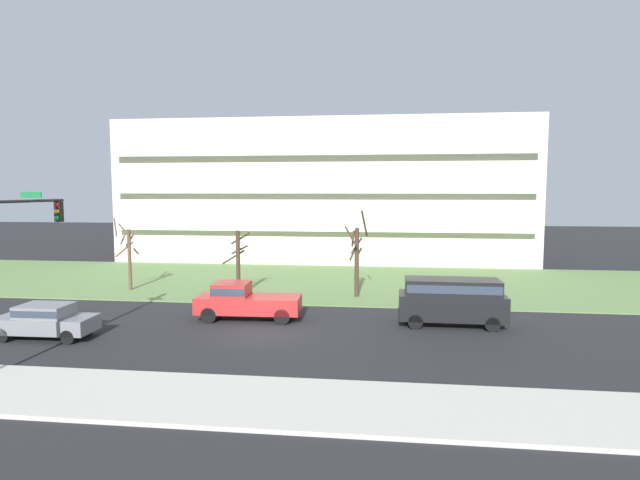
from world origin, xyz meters
TOP-DOWN VIEW (x-y plane):
  - ground at (0.00, 0.00)m, footprint 160.00×160.00m
  - sidewalk_curb_near at (0.00, -8.00)m, footprint 80.00×4.00m
  - grass_lawn_strip at (0.00, 14.00)m, footprint 80.00×16.00m
  - apartment_building at (0.00, 27.30)m, footprint 38.52×11.54m
  - tree_far_left at (-11.26, 9.17)m, footprint 1.74×2.12m
  - tree_left at (-3.37, 8.05)m, footprint 1.72×1.23m
  - tree_center at (4.09, 8.72)m, footprint 1.50×1.27m
  - sedan_gray_near_left at (-9.56, -2.00)m, footprint 4.44×1.90m
  - pickup_red_center_left at (-1.47, 2.49)m, footprint 5.48×2.21m
  - van_black_center_right at (9.15, 2.50)m, footprint 5.23×2.07m
  - traffic_signal_mast at (-8.44, -5.12)m, footprint 0.90×4.67m

SIDE VIEW (x-z plane):
  - ground at x=0.00m, z-range 0.00..0.00m
  - grass_lawn_strip at x=0.00m, z-range 0.00..0.08m
  - sidewalk_curb_near at x=0.00m, z-range 0.00..0.15m
  - sedan_gray_near_left at x=-9.56m, z-range 0.09..1.66m
  - pickup_red_center_left at x=-1.47m, z-range 0.04..1.99m
  - van_black_center_right at x=9.15m, z-range 0.22..2.58m
  - tree_left at x=-3.37m, z-range 0.15..4.40m
  - tree_far_left at x=-11.26m, z-range 0.03..4.94m
  - tree_center at x=4.09m, z-range -0.17..5.36m
  - traffic_signal_mast at x=-8.44m, z-range 1.18..7.89m
  - apartment_building at x=0.00m, z-range 0.00..13.25m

